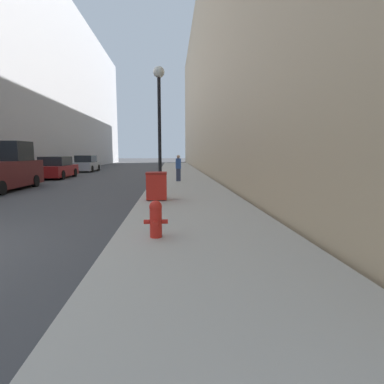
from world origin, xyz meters
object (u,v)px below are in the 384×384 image
object	(u,v)px
pickup_truck	(1,170)
pedestrian_on_sidewalk	(178,168)
fire_hydrant	(156,218)
lamppost	(159,109)
trash_bin	(157,186)
parked_sedan_near	(56,168)
parked_sedan_far	(86,164)

from	to	relation	value
pickup_truck	pedestrian_on_sidewalk	world-z (taller)	pickup_truck
fire_hydrant	pedestrian_on_sidewalk	size ratio (longest dim) A/B	0.48
lamppost	pedestrian_on_sidewalk	world-z (taller)	lamppost
lamppost	pedestrian_on_sidewalk	size ratio (longest dim) A/B	3.56
lamppost	pickup_truck	world-z (taller)	lamppost
trash_bin	lamppost	distance (m)	4.66
trash_bin	lamppost	bearing A→B (deg)	90.01
lamppost	parked_sedan_near	bearing A→B (deg)	133.69
fire_hydrant	pickup_truck	size ratio (longest dim) A/B	0.14
fire_hydrant	pickup_truck	xyz separation A→B (m)	(-7.99, 9.24, 0.47)
trash_bin	parked_sedan_near	size ratio (longest dim) A/B	0.23
fire_hydrant	lamppost	xyz separation A→B (m)	(-0.22, 8.31, 3.32)
fire_hydrant	trash_bin	distance (m)	4.92
fire_hydrant	parked_sedan_near	world-z (taller)	parked_sedan_near
parked_sedan_near	parked_sedan_far	distance (m)	7.76
parked_sedan_near	pedestrian_on_sidewalk	world-z (taller)	pedestrian_on_sidewalk
lamppost	pickup_truck	bearing A→B (deg)	173.13
parked_sedan_near	parked_sedan_far	xyz separation A→B (m)	(0.01, 7.76, 0.01)
trash_bin	pickup_truck	size ratio (longest dim) A/B	0.19
fire_hydrant	trash_bin	xyz separation A→B (m)	(-0.22, 4.91, 0.13)
pedestrian_on_sidewalk	trash_bin	bearing A→B (deg)	-97.47
lamppost	parked_sedan_near	xyz separation A→B (m)	(-7.88, 8.25, -3.13)
lamppost	fire_hydrant	bearing A→B (deg)	-88.47
lamppost	pickup_truck	size ratio (longest dim) A/B	1.05
trash_bin	parked_sedan_far	xyz separation A→B (m)	(-7.88, 19.41, 0.07)
pickup_truck	parked_sedan_near	distance (m)	7.32
parked_sedan_near	parked_sedan_far	world-z (taller)	parked_sedan_far
pickup_truck	fire_hydrant	bearing A→B (deg)	-49.16
lamppost	parked_sedan_near	size ratio (longest dim) A/B	1.29
pedestrian_on_sidewalk	lamppost	bearing A→B (deg)	-103.88
lamppost	pickup_truck	xyz separation A→B (m)	(-7.77, 0.94, -2.85)
parked_sedan_far	parked_sedan_near	bearing A→B (deg)	-90.04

